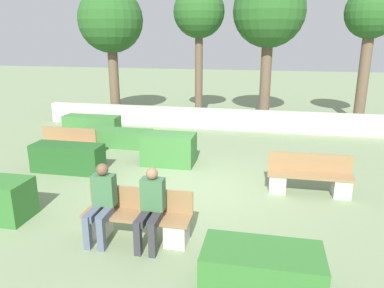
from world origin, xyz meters
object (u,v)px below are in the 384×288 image
Objects in this scene: bench_left_side at (66,148)px; person_seated_woman at (151,205)px; tree_center_right at (269,13)px; tree_rightmost at (371,17)px; bench_front at (137,221)px; person_seated_man at (101,200)px; tree_leftmost at (111,22)px; tree_center_left at (199,14)px; bench_right_side at (309,179)px.

person_seated_woman is (3.70, -3.82, 0.40)m from bench_left_side.
tree_center_right is 3.64m from tree_rightmost.
bench_front is 0.71m from person_seated_man.
tree_rightmost reaches higher than bench_front.
tree_rightmost is (6.10, 9.98, 3.24)m from person_seated_man.
tree_rightmost reaches higher than person_seated_woman.
person_seated_woman is at bearing -99.30° from tree_center_right.
bench_front is at bearing -119.38° from tree_rightmost.
bench_front is 10.56m from tree_leftmost.
tree_center_left is 0.93× the size of tree_center_right.
person_seated_man is (2.84, -3.81, 0.41)m from bench_left_side.
tree_leftmost is at bearing 111.46° from person_seated_man.
bench_right_side is 8.19m from tree_center_right.
person_seated_man is at bearing -68.54° from tree_leftmost.
bench_left_side is 8.93m from tree_center_right.
tree_center_left reaches higher than bench_left_side.
person_seated_man is 0.26× the size of tree_rightmost.
bench_left_side is 1.24× the size of person_seated_woman.
person_seated_man is 10.74m from tree_center_right.
person_seated_woman reaches higher than bench_right_side.
tree_center_left is at bearing 11.52° from tree_leftmost.
tree_center_right is at bearing 78.87° from bench_front.
tree_leftmost is (-7.22, 6.46, 3.53)m from bench_right_side.
person_seated_man is 0.25× the size of tree_center_left.
person_seated_woman is at bearing -25.56° from bench_front.
person_seated_woman is 10.68m from tree_leftmost.
bench_front is at bearing -65.23° from tree_leftmost.
tree_rightmost is (9.71, 0.80, 0.12)m from tree_leftmost.
bench_front is 1.02× the size of bench_right_side.
tree_center_right is (-1.14, 7.15, 3.84)m from bench_right_side.
person_seated_man is 10.44m from tree_center_left.
bench_right_side is 8.95m from tree_center_left.
person_seated_woman reaches higher than bench_left_side.
bench_front is 0.36× the size of tree_rightmost.
bench_front is 5.01m from bench_left_side.
person_seated_man is (-0.56, -0.14, 0.40)m from bench_front.
tree_center_left is (-0.21, 9.87, 3.39)m from person_seated_man.
bench_left_side is at bearing 171.99° from bench_right_side.
tree_rightmost is at bearing 60.62° from bench_front.
bench_right_side is 0.35× the size of tree_leftmost.
bench_front is 0.35× the size of tree_center_left.
tree_rightmost is at bearing 62.29° from person_seated_woman.
person_seated_woman is (0.30, -0.14, 0.40)m from bench_front.
tree_center_left is 1.02× the size of tree_rightmost.
tree_leftmost reaches higher than bench_right_side.
bench_front is 4.00m from bench_right_side.
bench_left_side is 0.90× the size of bench_right_side.
person_seated_man is at bearing -88.81° from tree_center_left.
tree_rightmost is at bearing 1.00° from tree_center_left.
bench_left_side is 0.32× the size of tree_rightmost.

